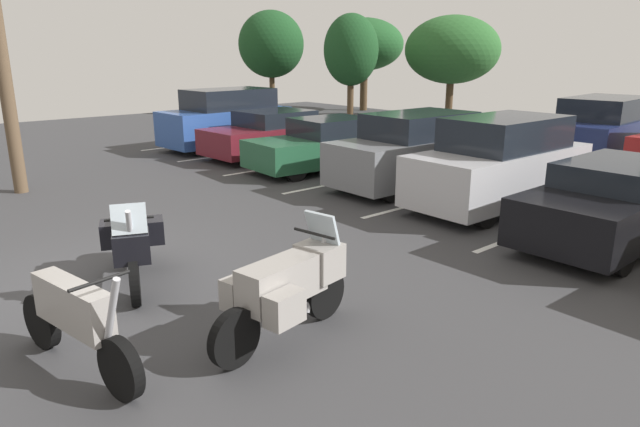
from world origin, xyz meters
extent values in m
cube|color=#38383A|center=(0.00, 0.00, -0.05)|extent=(44.00, 44.00, 0.10)
cylinder|color=black|center=(1.17, 0.15, 0.34)|extent=(0.67, 0.37, 0.68)
cylinder|color=black|center=(-0.39, 0.80, 0.34)|extent=(0.67, 0.37, 0.68)
cube|color=black|center=(0.39, 0.48, 0.74)|extent=(1.32, 0.84, 0.44)
cylinder|color=#B2B2B7|center=(1.06, 0.20, 0.76)|extent=(0.50, 0.26, 1.15)
cylinder|color=black|center=(0.98, 0.23, 1.14)|extent=(0.27, 0.59, 0.04)
cube|color=black|center=(1.08, 0.19, 0.78)|extent=(0.58, 0.60, 0.39)
cube|color=#B2C1CC|center=(1.12, 0.17, 1.18)|extent=(0.32, 0.47, 0.39)
cube|color=black|center=(0.17, 0.93, 0.64)|extent=(0.50, 0.39, 0.36)
cube|color=black|center=(-0.09, 0.32, 0.64)|extent=(0.50, 0.39, 0.36)
cylinder|color=black|center=(3.12, -0.82, 0.32)|extent=(0.65, 0.23, 0.64)
cylinder|color=black|center=(1.56, -1.10, 0.32)|extent=(0.65, 0.23, 0.64)
cube|color=gray|center=(2.34, -0.96, 0.75)|extent=(1.22, 0.46, 0.49)
cylinder|color=#B2B2B7|center=(3.00, -0.84, 0.73)|extent=(0.51, 0.16, 1.11)
cylinder|color=black|center=(2.92, -0.86, 1.18)|extent=(0.15, 0.62, 0.04)
cylinder|color=black|center=(3.07, 1.81, 0.33)|extent=(0.23, 0.66, 0.65)
cylinder|color=black|center=(3.33, 0.32, 0.33)|extent=(0.23, 0.66, 0.65)
cube|color=gray|center=(3.20, 1.07, 0.74)|extent=(0.59, 1.18, 0.48)
cylinder|color=#B2B2B7|center=(3.09, 1.69, 0.74)|extent=(0.16, 0.51, 1.12)
cylinder|color=black|center=(3.11, 1.61, 1.16)|extent=(0.62, 0.14, 0.04)
cube|color=gray|center=(3.09, 1.71, 0.79)|extent=(0.55, 0.52, 0.43)
cube|color=#B2C1CC|center=(3.08, 1.76, 1.20)|extent=(0.46, 0.23, 0.39)
cube|color=gray|center=(2.92, 0.67, 0.63)|extent=(0.31, 0.47, 0.36)
cube|color=gray|center=(3.60, 0.79, 0.63)|extent=(0.31, 0.47, 0.36)
cube|color=silver|center=(-10.46, 7.86, 0.00)|extent=(0.12, 5.15, 0.01)
cube|color=silver|center=(-7.79, 7.86, 0.00)|extent=(0.12, 5.15, 0.01)
cube|color=silver|center=(-5.11, 7.86, 0.00)|extent=(0.12, 5.15, 0.01)
cube|color=silver|center=(-2.43, 7.86, 0.00)|extent=(0.12, 5.15, 0.01)
cube|color=silver|center=(0.24, 7.86, 0.00)|extent=(0.12, 5.15, 0.01)
cube|color=silver|center=(2.92, 7.86, 0.00)|extent=(0.12, 5.15, 0.01)
cube|color=#2D519E|center=(-9.06, 7.82, 0.77)|extent=(2.12, 4.52, 1.14)
cube|color=black|center=(-9.07, 8.00, 1.68)|extent=(1.89, 2.99, 0.68)
cylinder|color=black|center=(-8.17, 6.36, 0.32)|extent=(0.25, 0.64, 0.63)
cylinder|color=black|center=(-9.80, 6.28, 0.32)|extent=(0.25, 0.64, 0.63)
cylinder|color=black|center=(-8.31, 9.37, 0.32)|extent=(0.25, 0.64, 0.63)
cylinder|color=black|center=(-9.95, 9.29, 0.32)|extent=(0.25, 0.64, 0.63)
cube|color=maroon|center=(-6.64, 8.01, 0.60)|extent=(2.10, 4.45, 0.78)
cube|color=black|center=(-6.65, 8.18, 1.22)|extent=(1.86, 2.23, 0.47)
cylinder|color=black|center=(-5.75, 6.56, 0.32)|extent=(0.25, 0.66, 0.65)
cylinder|color=black|center=(-7.41, 6.49, 0.32)|extent=(0.25, 0.66, 0.65)
cylinder|color=black|center=(-5.88, 9.53, 0.32)|extent=(0.25, 0.66, 0.65)
cylinder|color=black|center=(-7.54, 9.46, 0.32)|extent=(0.25, 0.66, 0.65)
cube|color=#235638|center=(-4.01, 7.92, 0.57)|extent=(2.10, 4.47, 0.74)
cube|color=black|center=(-3.99, 8.22, 1.19)|extent=(1.80, 2.13, 0.50)
cylinder|color=black|center=(-3.33, 6.39, 0.31)|extent=(0.26, 0.63, 0.61)
cylinder|color=black|center=(-4.89, 6.49, 0.31)|extent=(0.26, 0.63, 0.61)
cylinder|color=black|center=(-3.14, 9.35, 0.31)|extent=(0.26, 0.63, 0.61)
cylinder|color=black|center=(-4.69, 9.45, 0.31)|extent=(0.26, 0.63, 0.61)
cube|color=slate|center=(-0.98, 8.18, 0.71)|extent=(1.89, 4.39, 1.01)
cube|color=black|center=(-0.98, 8.44, 1.51)|extent=(1.71, 2.69, 0.60)
cylinder|color=black|center=(-0.24, 6.68, 0.31)|extent=(0.23, 0.63, 0.62)
cylinder|color=black|center=(-1.78, 6.71, 0.31)|extent=(0.23, 0.63, 0.62)
cylinder|color=black|center=(-0.18, 9.64, 0.31)|extent=(0.23, 0.63, 0.62)
cylinder|color=black|center=(-1.73, 9.67, 0.31)|extent=(0.23, 0.63, 0.62)
cube|color=#B7B7BC|center=(1.47, 8.17, 0.73)|extent=(1.85, 4.57, 1.03)
cube|color=black|center=(1.47, 8.32, 1.59)|extent=(1.68, 2.73, 0.68)
cylinder|color=black|center=(2.21, 6.62, 0.32)|extent=(0.23, 0.65, 0.65)
cylinder|color=black|center=(0.68, 6.64, 0.32)|extent=(0.23, 0.65, 0.65)
cylinder|color=black|center=(2.25, 9.71, 0.32)|extent=(0.23, 0.65, 0.65)
cylinder|color=black|center=(0.73, 9.73, 0.32)|extent=(0.23, 0.65, 0.65)
cube|color=black|center=(4.12, 7.67, 0.61)|extent=(1.84, 4.59, 0.80)
cube|color=black|center=(4.12, 7.78, 1.21)|extent=(1.67, 2.32, 0.41)
cylinder|color=black|center=(4.90, 6.12, 0.33)|extent=(0.23, 0.65, 0.65)
cylinder|color=black|center=(3.39, 6.10, 0.33)|extent=(0.23, 0.65, 0.65)
cylinder|color=black|center=(3.34, 9.21, 0.33)|extent=(0.23, 0.65, 0.65)
cube|color=navy|center=(0.74, 14.68, 0.77)|extent=(2.28, 4.85, 1.13)
cube|color=black|center=(0.73, 14.83, 1.65)|extent=(1.99, 3.03, 0.63)
cylinder|color=black|center=(1.70, 13.15, 0.32)|extent=(0.27, 0.66, 0.64)
cylinder|color=black|center=(0.05, 13.02, 0.32)|extent=(0.27, 0.66, 0.64)
cylinder|color=black|center=(-0.21, 16.21, 0.32)|extent=(0.27, 0.66, 0.64)
cylinder|color=black|center=(2.58, 12.79, 0.33)|extent=(0.23, 0.67, 0.67)
cylinder|color=#4C3823|center=(-9.39, 20.84, 0.86)|extent=(0.36, 0.36, 1.73)
ellipsoid|color=#285B28|center=(-9.39, 20.84, 3.34)|extent=(4.56, 4.56, 3.22)
cylinder|color=#4C3823|center=(-11.49, 16.09, 0.86)|extent=(0.30, 0.30, 1.72)
ellipsoid|color=#19421E|center=(-11.49, 16.09, 3.33)|extent=(2.52, 2.52, 3.22)
cylinder|color=#4C3823|center=(-15.37, 20.83, 1.11)|extent=(0.42, 0.42, 2.22)
ellipsoid|color=#1E4C23|center=(-15.37, 20.83, 3.65)|extent=(4.34, 4.34, 2.85)
cylinder|color=#4C3823|center=(-17.61, 16.02, 0.94)|extent=(0.28, 0.28, 1.88)
ellipsoid|color=#19421E|center=(-17.61, 16.02, 3.63)|extent=(3.49, 3.49, 3.50)
camera|label=1|loc=(7.99, -2.48, 3.24)|focal=31.66mm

